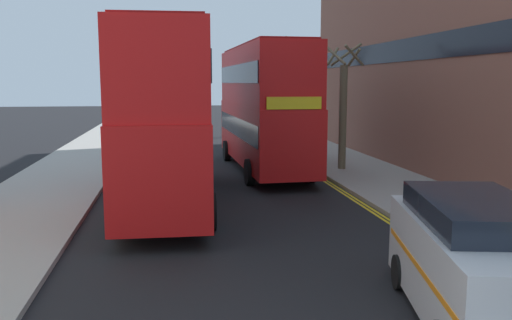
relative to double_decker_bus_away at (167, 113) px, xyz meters
name	(u,v)px	position (x,y,z in m)	size (l,w,h in m)	color
sidewalk_right	(384,181)	(8.53, 2.41, -2.96)	(4.00, 80.00, 0.14)	#9E9991
sidewalk_left	(45,192)	(-4.47, 2.41, -2.96)	(4.00, 80.00, 0.14)	#9E9991
kerb_line_outer	(350,195)	(6.43, 0.41, -3.03)	(0.10, 56.00, 0.01)	yellow
kerb_line_inner	(346,195)	(6.27, 0.41, -3.03)	(0.10, 56.00, 0.01)	yellow
double_decker_bus_away	(167,113)	(0.00, 0.00, 0.00)	(3.04, 10.87, 5.64)	red
double_decker_bus_oncoming	(264,104)	(4.29, 6.26, 0.00)	(3.04, 10.87, 5.64)	red
taxi_minivan	(478,264)	(5.06, -9.87, -1.96)	(2.84, 5.10, 2.12)	silver
street_tree_near	(343,108)	(7.74, 5.37, -0.14)	(1.90, 1.91, 5.64)	#6B6047
street_tree_mid	(287,96)	(8.92, 22.60, -0.08)	(1.91, 1.96, 5.96)	#6B6047
street_tree_distant	(298,95)	(8.40, 16.65, 0.15)	(1.59, 1.70, 6.81)	#6B6047
townhouse_terrace_right	(512,12)	(15.53, 5.11, 4.14)	(10.08, 28.00, 14.33)	brown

